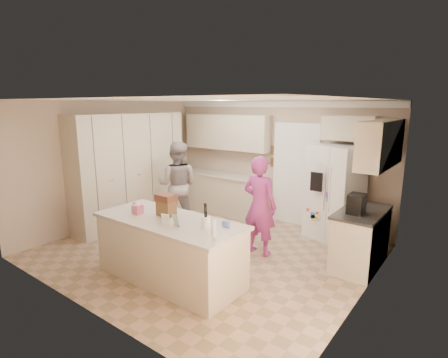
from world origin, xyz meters
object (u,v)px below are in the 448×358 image
Objects in this scene: teen_girl at (260,206)px; island_base at (170,251)px; coffee_maker at (356,204)px; utensil_crock at (206,222)px; tissue_box at (138,209)px; refrigerator at (334,193)px; dollhouse_body at (166,208)px; teen_boy at (178,185)px.

island_base is at bearing 71.18° from teen_girl.
utensil_crock is (-1.40, -1.85, -0.07)m from coffee_maker.
tissue_box is at bearing -169.70° from island_base.
dollhouse_body is at bearing -100.54° from refrigerator.
teen_girl reaches higher than coffee_maker.
tissue_box is 0.54× the size of dollhouse_body.
island_base is 1.29× the size of teen_girl.
teen_girl is at bearing -101.69° from refrigerator.
refrigerator is 0.82× the size of island_base.
refrigerator is 1.33m from coffee_maker.
utensil_crock reaches higher than tissue_box.
dollhouse_body is 1.65m from teen_girl.
teen_boy is (-3.56, -0.17, -0.17)m from coffee_maker.
utensil_crock is at bearing -86.50° from refrigerator.
tissue_box reaches higher than island_base.
teen_girl reaches higher than tissue_box.
teen_girl is at bearing 147.40° from teen_boy.
dollhouse_body is at bearing -140.71° from coffee_maker.
dollhouse_body is 2.13m from teen_boy.
coffee_maker is 2.14× the size of tissue_box.
coffee_maker is (0.72, -1.10, 0.17)m from refrigerator.
refrigerator is 6.92× the size of dollhouse_body.
dollhouse_body is (-0.15, 0.10, 0.60)m from island_base.
tissue_box is at bearing 57.23° from teen_girl.
island_base is at bearing 102.93° from teen_boy.
utensil_crock is 1.53m from teen_girl.
teen_boy is 1.05× the size of teen_girl.
refrigerator is 12.86× the size of tissue_box.
utensil_crock is at bearing 7.13° from tissue_box.
island_base is 1.23× the size of teen_boy.
island_base is (-2.05, -1.90, -0.63)m from coffee_maker.
teen_girl is at bearing 56.32° from tissue_box.
coffee_maker is at bearing 39.29° from dollhouse_body.
dollhouse_body reaches higher than island_base.
refrigerator reaches higher than island_base.
island_base is at bearing -33.69° from dollhouse_body.
tissue_box is 2.07m from teen_boy.
island_base is at bearing -137.17° from coffee_maker.
dollhouse_body is (-0.80, 0.05, 0.04)m from utensil_crock.
teen_boy reaches higher than utensil_crock.
utensil_crock is (0.65, 0.05, 0.56)m from island_base.
teen_girl reaches higher than dollhouse_body.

